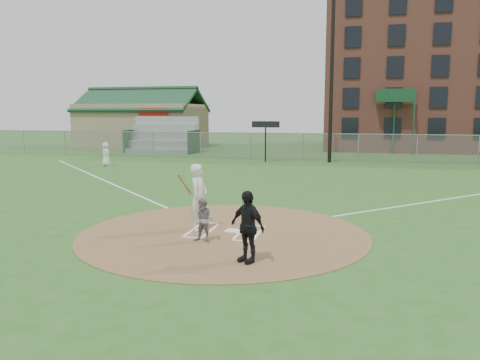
% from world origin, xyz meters
% --- Properties ---
extents(ground, '(140.00, 140.00, 0.00)m').
position_xyz_m(ground, '(0.00, 0.00, 0.00)').
color(ground, '#28591E').
rests_on(ground, ground).
extents(dirt_circle, '(8.40, 8.40, 0.02)m').
position_xyz_m(dirt_circle, '(0.00, 0.00, 0.01)').
color(dirt_circle, olive).
rests_on(dirt_circle, ground).
extents(home_plate, '(0.49, 0.49, 0.03)m').
position_xyz_m(home_plate, '(0.21, 0.22, 0.03)').
color(home_plate, white).
rests_on(home_plate, dirt_circle).
extents(foul_line_first, '(17.04, 17.04, 0.01)m').
position_xyz_m(foul_line_first, '(9.00, 9.00, 0.01)').
color(foul_line_first, white).
rests_on(foul_line_first, ground).
extents(foul_line_third, '(17.04, 17.04, 0.01)m').
position_xyz_m(foul_line_third, '(-9.00, 9.00, 0.01)').
color(foul_line_third, white).
rests_on(foul_line_third, ground).
extents(catcher, '(0.64, 0.53, 1.20)m').
position_xyz_m(catcher, '(-0.28, -1.07, 0.62)').
color(catcher, gray).
rests_on(catcher, dirt_circle).
extents(umpire, '(1.07, 0.87, 1.70)m').
position_xyz_m(umpire, '(1.25, -2.48, 0.87)').
color(umpire, black).
rests_on(umpire, dirt_circle).
extents(ondeck_player, '(0.91, 0.89, 1.58)m').
position_xyz_m(ondeck_player, '(-12.26, 14.99, 0.79)').
color(ondeck_player, silver).
rests_on(ondeck_player, ground).
extents(batters_boxes, '(2.08, 1.88, 0.01)m').
position_xyz_m(batters_boxes, '(0.00, 0.15, 0.03)').
color(batters_boxes, white).
rests_on(batters_boxes, dirt_circle).
extents(batter_at_plate, '(0.72, 1.08, 1.98)m').
position_xyz_m(batter_at_plate, '(-0.83, 0.19, 1.01)').
color(batter_at_plate, silver).
rests_on(batter_at_plate, dirt_circle).
extents(outfield_fence, '(56.08, 0.08, 2.03)m').
position_xyz_m(outfield_fence, '(0.00, 22.00, 1.02)').
color(outfield_fence, slate).
rests_on(outfield_fence, ground).
extents(bleachers, '(6.08, 3.20, 3.20)m').
position_xyz_m(bleachers, '(-13.00, 26.20, 1.59)').
color(bleachers, '#B7BABF').
rests_on(bleachers, ground).
extents(clubhouse, '(12.20, 8.71, 6.23)m').
position_xyz_m(clubhouse, '(-18.00, 32.99, 2.39)').
color(clubhouse, '#998868').
rests_on(clubhouse, ground).
extents(light_pole, '(1.20, 0.30, 12.22)m').
position_xyz_m(light_pole, '(2.00, 21.00, 6.61)').
color(light_pole, black).
rests_on(light_pole, ground).
extents(scoreboard_sign, '(2.00, 0.10, 2.93)m').
position_xyz_m(scoreboard_sign, '(-2.50, 20.20, 2.39)').
color(scoreboard_sign, black).
rests_on(scoreboard_sign, ground).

